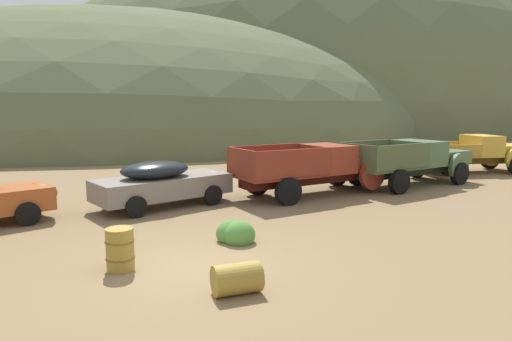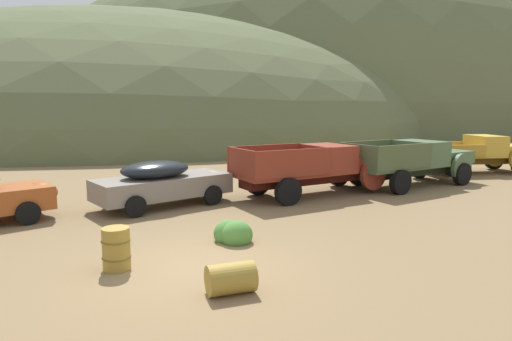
{
  "view_description": "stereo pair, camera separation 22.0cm",
  "coord_description": "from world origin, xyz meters",
  "px_view_note": "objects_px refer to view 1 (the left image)",
  "views": [
    {
      "loc": [
        -2.26,
        -8.83,
        3.4
      ],
      "look_at": [
        3.52,
        5.37,
        1.16
      ],
      "focal_mm": 31.43,
      "sensor_mm": 36.0,
      "label": 1
    },
    {
      "loc": [
        -2.06,
        -8.91,
        3.4
      ],
      "look_at": [
        3.52,
        5.37,
        1.16
      ],
      "focal_mm": 31.43,
      "sensor_mm": 36.0,
      "label": 2
    }
  ],
  "objects_px": {
    "car_primer_gray": "(167,182)",
    "truck_faded_yellow": "(479,153)",
    "truck_rust_red": "(322,167)",
    "oil_drum_by_truck": "(120,249)",
    "truck_weathered_green": "(415,161)",
    "oil_drum_spare": "(237,279)"
  },
  "relations": [
    {
      "from": "oil_drum_by_truck",
      "to": "truck_weathered_green",
      "type": "bearing_deg",
      "value": 24.39
    },
    {
      "from": "car_primer_gray",
      "to": "truck_rust_red",
      "type": "bearing_deg",
      "value": -18.4
    },
    {
      "from": "truck_weathered_green",
      "to": "oil_drum_by_truck",
      "type": "height_order",
      "value": "truck_weathered_green"
    },
    {
      "from": "truck_weathered_green",
      "to": "truck_faded_yellow",
      "type": "height_order",
      "value": "truck_weathered_green"
    },
    {
      "from": "car_primer_gray",
      "to": "truck_weathered_green",
      "type": "xyz_separation_m",
      "value": [
        10.77,
        0.15,
        0.2
      ]
    },
    {
      "from": "truck_faded_yellow",
      "to": "oil_drum_spare",
      "type": "bearing_deg",
      "value": -135.49
    },
    {
      "from": "truck_faded_yellow",
      "to": "oil_drum_spare",
      "type": "height_order",
      "value": "truck_faded_yellow"
    },
    {
      "from": "oil_drum_by_truck",
      "to": "oil_drum_spare",
      "type": "distance_m",
      "value": 2.74
    },
    {
      "from": "oil_drum_by_truck",
      "to": "truck_faded_yellow",
      "type": "bearing_deg",
      "value": 21.98
    },
    {
      "from": "truck_weathered_green",
      "to": "truck_faded_yellow",
      "type": "bearing_deg",
      "value": 5.83
    },
    {
      "from": "truck_rust_red",
      "to": "oil_drum_by_truck",
      "type": "bearing_deg",
      "value": -153.63
    },
    {
      "from": "truck_weathered_green",
      "to": "truck_faded_yellow",
      "type": "xyz_separation_m",
      "value": [
        5.56,
        1.61,
        -0.03
      ]
    },
    {
      "from": "truck_rust_red",
      "to": "truck_faded_yellow",
      "type": "relative_size",
      "value": 1.09
    },
    {
      "from": "car_primer_gray",
      "to": "oil_drum_by_truck",
      "type": "xyz_separation_m",
      "value": [
        -2.07,
        -5.67,
        -0.37
      ]
    },
    {
      "from": "truck_rust_red",
      "to": "truck_weathered_green",
      "type": "height_order",
      "value": "same"
    },
    {
      "from": "truck_faded_yellow",
      "to": "truck_weathered_green",
      "type": "bearing_deg",
      "value": -149.07
    },
    {
      "from": "truck_rust_red",
      "to": "truck_faded_yellow",
      "type": "distance_m",
      "value": 10.5
    },
    {
      "from": "truck_weathered_green",
      "to": "oil_drum_by_truck",
      "type": "bearing_deg",
      "value": -165.9
    },
    {
      "from": "truck_faded_yellow",
      "to": "oil_drum_by_truck",
      "type": "distance_m",
      "value": 19.85
    },
    {
      "from": "truck_faded_yellow",
      "to": "oil_drum_by_truck",
      "type": "relative_size",
      "value": 6.84
    },
    {
      "from": "truck_rust_red",
      "to": "oil_drum_spare",
      "type": "distance_m",
      "value": 9.84
    },
    {
      "from": "car_primer_gray",
      "to": "truck_faded_yellow",
      "type": "bearing_deg",
      "value": -11.23
    }
  ]
}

